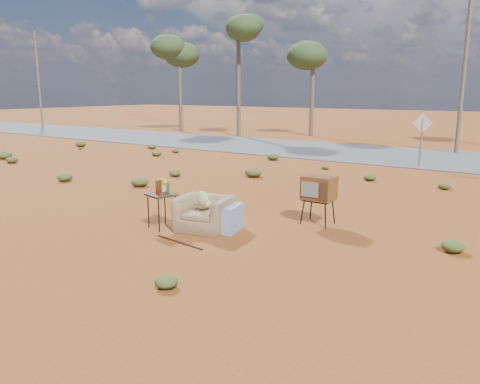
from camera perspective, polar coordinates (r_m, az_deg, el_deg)
The scene contains 14 objects.
ground at distance 10.12m, azimuth -3.47°, elevation -5.43°, with size 140.00×140.00×0.00m, color brown.
highway at distance 23.61m, azimuth 19.06°, elevation 4.18°, with size 140.00×7.00×0.04m, color #565659.
dirt_mound at distance 55.04m, azimuth -7.18°, elevation 8.98°, with size 26.00×18.00×2.00m, color brown.
armchair at distance 10.48m, azimuth -3.88°, elevation -2.15°, with size 1.45×1.13×1.00m.
tv_unit at distance 10.97m, azimuth 9.58°, elevation 0.41°, with size 0.72×0.58×1.14m.
side_table at distance 10.69m, azimuth -9.52°, elevation -0.02°, with size 0.68×0.68×1.11m.
rusty_bar at distance 9.76m, azimuth -7.42°, elevation -6.07°, with size 0.04×0.04×1.37m, color #4C2414.
road_sign at distance 20.21m, azimuth 21.28°, elevation 6.99°, with size 0.78×0.06×2.19m.
eucalyptus_far_left at distance 36.63m, azimuth -7.43°, elevation 16.67°, with size 3.20×3.20×7.10m.
eucalyptus_left at distance 32.31m, azimuth -0.18°, elevation 19.11°, with size 3.20×3.20×8.10m.
eucalyptus_near_left at distance 32.83m, azimuth 8.94°, elevation 16.29°, with size 3.20×3.20×6.60m.
utility_pole_west at distance 45.45m, azimuth -23.36°, elevation 12.66°, with size 1.40×0.20×8.00m.
utility_pole_center at distance 25.49m, azimuth 25.68°, elevation 13.52°, with size 1.40×0.20×8.00m.
scrub_patch at distance 14.10m, azimuth 4.65°, elevation 0.23°, with size 17.49×8.07×0.33m.
Camera 1 is at (5.83, -7.68, 3.07)m, focal length 35.00 mm.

